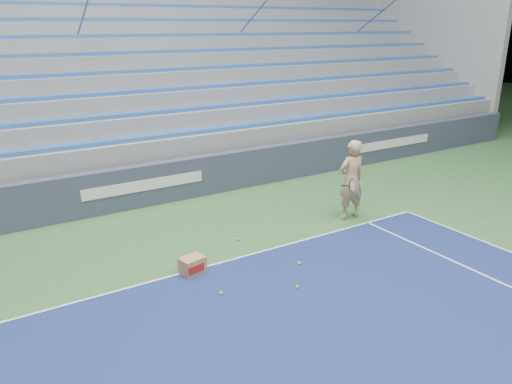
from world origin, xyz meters
TOP-DOWN VIEW (x-y plane):
  - sponsor_barrier at (0.00, 15.88)m, footprint 30.00×0.32m
  - bleachers at (0.00, 21.60)m, footprint 31.00×9.15m
  - tennis_player at (3.96, 12.39)m, footprint 0.97×0.87m
  - ball_box at (-0.52, 11.79)m, footprint 0.50×0.42m
  - tennis_ball_0 at (-0.45, 10.80)m, footprint 0.07×0.07m
  - tennis_ball_1 at (0.98, 12.66)m, footprint 0.07×0.07m
  - tennis_ball_2 at (0.82, 10.26)m, footprint 0.07×0.07m
  - tennis_ball_3 at (1.41, 11.00)m, footprint 0.07×0.07m

SIDE VIEW (x-z plane):
  - tennis_ball_0 at x=-0.45m, z-range 0.00..0.07m
  - tennis_ball_1 at x=0.98m, z-range 0.00..0.07m
  - tennis_ball_2 at x=0.82m, z-range 0.00..0.07m
  - tennis_ball_3 at x=1.41m, z-range 0.00..0.07m
  - ball_box at x=-0.52m, z-range 0.00..0.33m
  - sponsor_barrier at x=0.00m, z-range 0.00..1.10m
  - tennis_player at x=3.96m, z-range 0.00..1.95m
  - bleachers at x=0.00m, z-range -1.29..6.01m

